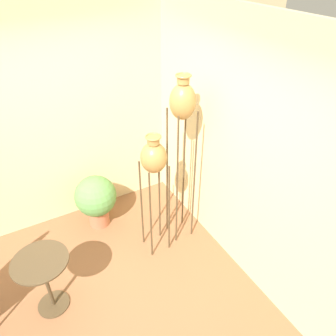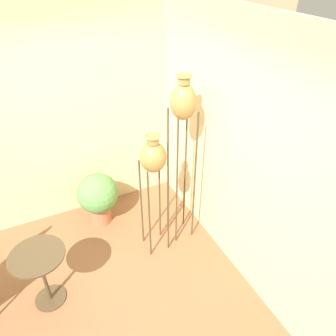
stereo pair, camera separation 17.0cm
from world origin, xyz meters
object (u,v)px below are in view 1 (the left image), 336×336
(vase_stand_medium, at_px, (154,160))
(vase_stand_tall, at_px, (182,108))
(side_table, at_px, (44,274))
(potted_plant, at_px, (96,198))

(vase_stand_medium, bearing_deg, vase_stand_tall, 8.94)
(side_table, bearing_deg, vase_stand_tall, 9.01)
(side_table, xyz_separation_m, potted_plant, (0.82, 0.91, -0.07))
(vase_stand_tall, xyz_separation_m, vase_stand_medium, (-0.37, -0.06, -0.47))
(vase_stand_tall, height_order, potted_plant, vase_stand_tall)
(vase_stand_medium, relative_size, side_table, 2.25)
(vase_stand_medium, xyz_separation_m, potted_plant, (-0.48, 0.71, -0.82))
(vase_stand_tall, bearing_deg, potted_plant, 142.50)
(vase_stand_medium, relative_size, potted_plant, 2.12)
(vase_stand_tall, height_order, side_table, vase_stand_tall)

